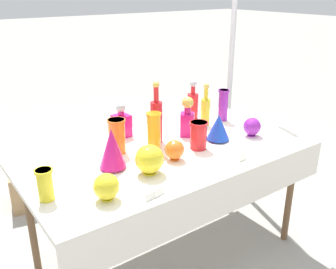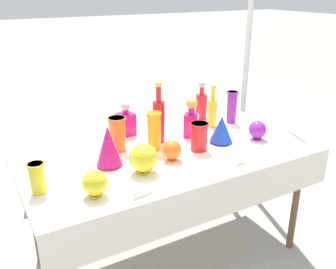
{
  "view_description": "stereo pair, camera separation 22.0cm",
  "coord_description": "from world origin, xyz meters",
  "px_view_note": "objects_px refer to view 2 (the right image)",
  "views": [
    {
      "loc": [
        -1.19,
        -1.66,
        1.68
      ],
      "look_at": [
        0.0,
        0.0,
        0.86
      ],
      "focal_mm": 40.0,
      "sensor_mm": 36.0,
      "label": 1
    },
    {
      "loc": [
        -1.01,
        -1.78,
        1.68
      ],
      "look_at": [
        0.0,
        0.0,
        0.86
      ],
      "focal_mm": 40.0,
      "sensor_mm": 36.0,
      "label": 2
    }
  ],
  "objects_px": {
    "tall_bottle_0": "(159,119)",
    "slender_vase_1": "(232,106)",
    "slender_vase_4": "(117,133)",
    "canopy_pole": "(246,70)",
    "fluted_vase_0": "(221,129)",
    "cardboard_box_behind_left": "(56,179)",
    "slender_vase_3": "(37,177)",
    "round_bowl_3": "(143,158)",
    "square_decanter_1": "(191,119)",
    "round_bowl_2": "(95,183)",
    "slender_vase_2": "(199,136)",
    "round_bowl_0": "(172,150)",
    "tall_bottle_1": "(212,111)",
    "square_decanter_0": "(126,122)",
    "fluted_vase_1": "(108,146)",
    "cardboard_box_behind_right": "(119,174)",
    "tall_bottle_2": "(201,105)",
    "round_bowl_1": "(257,130)",
    "slender_vase_0": "(154,130)"
  },
  "relations": [
    {
      "from": "round_bowl_3",
      "to": "slender_vase_2",
      "type": "bearing_deg",
      "value": 13.68
    },
    {
      "from": "slender_vase_1",
      "to": "slender_vase_2",
      "type": "distance_m",
      "value": 0.55
    },
    {
      "from": "square_decanter_0",
      "to": "fluted_vase_0",
      "type": "xyz_separation_m",
      "value": [
        0.46,
        -0.41,
        0.0
      ]
    },
    {
      "from": "slender_vase_4",
      "to": "canopy_pole",
      "type": "height_order",
      "value": "canopy_pole"
    },
    {
      "from": "square_decanter_0",
      "to": "cardboard_box_behind_right",
      "type": "xyz_separation_m",
      "value": [
        0.16,
        0.59,
        -0.69
      ]
    },
    {
      "from": "round_bowl_2",
      "to": "cardboard_box_behind_left",
      "type": "distance_m",
      "value": 1.58
    },
    {
      "from": "square_decanter_0",
      "to": "slender_vase_3",
      "type": "relative_size",
      "value": 1.47
    },
    {
      "from": "slender_vase_1",
      "to": "round_bowl_2",
      "type": "relative_size",
      "value": 1.74
    },
    {
      "from": "tall_bottle_0",
      "to": "slender_vase_1",
      "type": "bearing_deg",
      "value": 5.1
    },
    {
      "from": "tall_bottle_1",
      "to": "slender_vase_2",
      "type": "xyz_separation_m",
      "value": [
        -0.3,
        -0.29,
        -0.03
      ]
    },
    {
      "from": "square_decanter_0",
      "to": "cardboard_box_behind_left",
      "type": "distance_m",
      "value": 1.1
    },
    {
      "from": "cardboard_box_behind_left",
      "to": "cardboard_box_behind_right",
      "type": "distance_m",
      "value": 0.53
    },
    {
      "from": "fluted_vase_0",
      "to": "round_bowl_1",
      "type": "distance_m",
      "value": 0.24
    },
    {
      "from": "tall_bottle_2",
      "to": "fluted_vase_0",
      "type": "xyz_separation_m",
      "value": [
        -0.14,
        -0.43,
        -0.02
      ]
    },
    {
      "from": "round_bowl_3",
      "to": "canopy_pole",
      "type": "xyz_separation_m",
      "value": [
        1.34,
        0.78,
        0.18
      ]
    },
    {
      "from": "round_bowl_0",
      "to": "cardboard_box_behind_right",
      "type": "height_order",
      "value": "round_bowl_0"
    },
    {
      "from": "square_decanter_1",
      "to": "slender_vase_1",
      "type": "bearing_deg",
      "value": 12.3
    },
    {
      "from": "slender_vase_3",
      "to": "fluted_vase_1",
      "type": "distance_m",
      "value": 0.41
    },
    {
      "from": "canopy_pole",
      "to": "round_bowl_0",
      "type": "bearing_deg",
      "value": -147.34
    },
    {
      "from": "tall_bottle_2",
      "to": "slender_vase_2",
      "type": "relative_size",
      "value": 1.69
    },
    {
      "from": "square_decanter_1",
      "to": "slender_vase_3",
      "type": "xyz_separation_m",
      "value": [
        -1.01,
        -0.24,
        -0.04
      ]
    },
    {
      "from": "slender_vase_3",
      "to": "round_bowl_3",
      "type": "distance_m",
      "value": 0.53
    },
    {
      "from": "cardboard_box_behind_left",
      "to": "fluted_vase_0",
      "type": "bearing_deg",
      "value": -56.14
    },
    {
      "from": "tall_bottle_0",
      "to": "square_decanter_1",
      "type": "relative_size",
      "value": 1.48
    },
    {
      "from": "tall_bottle_2",
      "to": "fluted_vase_1",
      "type": "distance_m",
      "value": 0.95
    },
    {
      "from": "tall_bottle_0",
      "to": "fluted_vase_0",
      "type": "bearing_deg",
      "value": -32.47
    },
    {
      "from": "square_decanter_0",
      "to": "fluted_vase_0",
      "type": "distance_m",
      "value": 0.62
    },
    {
      "from": "tall_bottle_1",
      "to": "tall_bottle_0",
      "type": "bearing_deg",
      "value": -173.36
    },
    {
      "from": "tall_bottle_0",
      "to": "slender_vase_2",
      "type": "height_order",
      "value": "tall_bottle_0"
    },
    {
      "from": "tall_bottle_2",
      "to": "round_bowl_2",
      "type": "xyz_separation_m",
      "value": [
        -1.04,
        -0.65,
        -0.04
      ]
    },
    {
      "from": "round_bowl_0",
      "to": "round_bowl_3",
      "type": "relative_size",
      "value": 0.74
    },
    {
      "from": "fluted_vase_0",
      "to": "round_bowl_2",
      "type": "relative_size",
      "value": 1.33
    },
    {
      "from": "slender_vase_4",
      "to": "fluted_vase_1",
      "type": "height_order",
      "value": "fluted_vase_1"
    },
    {
      "from": "canopy_pole",
      "to": "fluted_vase_0",
      "type": "bearing_deg",
      "value": -138.37
    },
    {
      "from": "canopy_pole",
      "to": "round_bowl_1",
      "type": "bearing_deg",
      "value": -124.92
    },
    {
      "from": "fluted_vase_1",
      "to": "cardboard_box_behind_right",
      "type": "relative_size",
      "value": 0.48
    },
    {
      "from": "slender_vase_2",
      "to": "round_bowl_2",
      "type": "distance_m",
      "value": 0.74
    },
    {
      "from": "fluted_vase_0",
      "to": "cardboard_box_behind_left",
      "type": "height_order",
      "value": "fluted_vase_0"
    },
    {
      "from": "tall_bottle_2",
      "to": "fluted_vase_1",
      "type": "height_order",
      "value": "tall_bottle_2"
    },
    {
      "from": "slender_vase_2",
      "to": "slender_vase_4",
      "type": "height_order",
      "value": "slender_vase_4"
    },
    {
      "from": "square_decanter_0",
      "to": "fluted_vase_1",
      "type": "xyz_separation_m",
      "value": [
        -0.26,
        -0.38,
        0.03
      ]
    },
    {
      "from": "slender_vase_2",
      "to": "slender_vase_3",
      "type": "distance_m",
      "value": 0.94
    },
    {
      "from": "tall_bottle_2",
      "to": "cardboard_box_behind_left",
      "type": "distance_m",
      "value": 1.41
    },
    {
      "from": "square_decanter_1",
      "to": "cardboard_box_behind_left",
      "type": "bearing_deg",
      "value": 124.27
    },
    {
      "from": "round_bowl_0",
      "to": "cardboard_box_behind_right",
      "type": "relative_size",
      "value": 0.25
    },
    {
      "from": "tall_bottle_0",
      "to": "slender_vase_0",
      "type": "distance_m",
      "value": 0.13
    },
    {
      "from": "round_bowl_3",
      "to": "slender_vase_4",
      "type": "bearing_deg",
      "value": 91.19
    },
    {
      "from": "round_bowl_0",
      "to": "canopy_pole",
      "type": "distance_m",
      "value": 1.36
    },
    {
      "from": "slender_vase_4",
      "to": "round_bowl_3",
      "type": "relative_size",
      "value": 1.29
    },
    {
      "from": "fluted_vase_0",
      "to": "fluted_vase_1",
      "type": "xyz_separation_m",
      "value": [
        -0.73,
        0.04,
        0.03
      ]
    }
  ]
}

